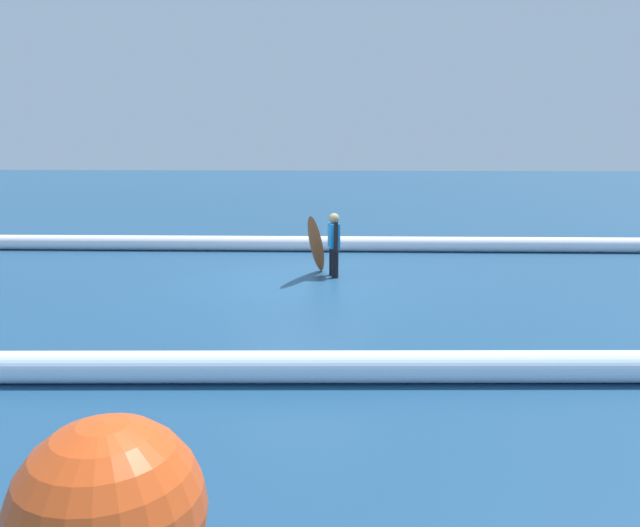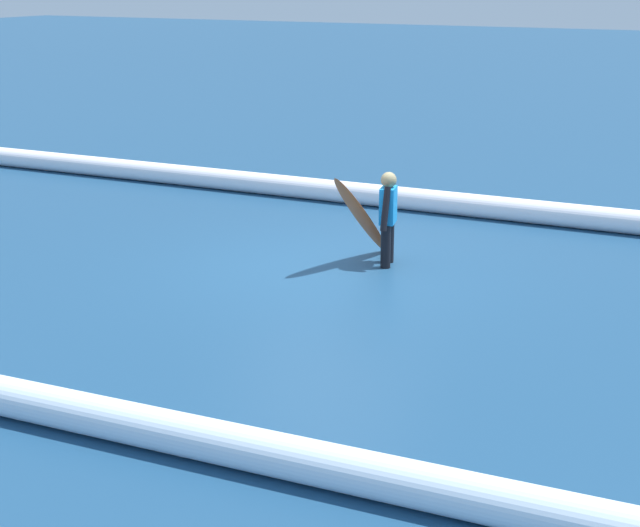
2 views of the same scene
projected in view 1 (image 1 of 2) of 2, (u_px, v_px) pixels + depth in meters
The scene contains 6 objects.
ground_plane at pixel (296, 282), 12.37m from camera, with size 123.73×123.73×0.00m, color navy.
surfer at pixel (334, 241), 12.73m from camera, with size 0.27×0.58×1.33m.
surfboard at pixel (316, 245), 12.68m from camera, with size 0.40×1.48×1.38m.
channel_buoy at pixel (109, 521), 2.44m from camera, with size 0.78×0.78×1.61m.
wave_crest_foreground at pixel (254, 243), 16.04m from camera, with size 0.39×0.39×24.00m, color white.
wave_crest_midground at pixel (123, 367), 7.01m from camera, with size 0.37×0.37×22.07m, color white.
Camera 1 is at (-1.21, 12.04, 2.65)m, focal length 34.49 mm.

